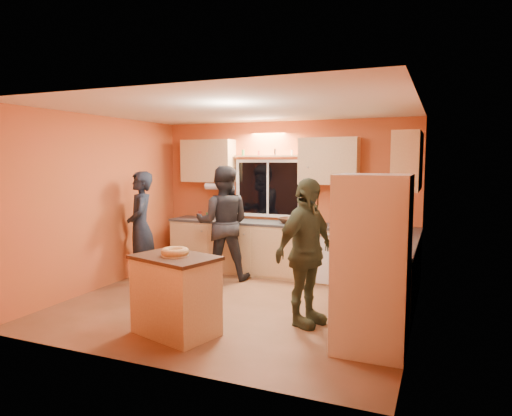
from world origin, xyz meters
The scene contains 14 objects.
ground centered at (0.00, 0.00, 0.00)m, with size 4.50×4.50×0.00m, color brown.
room_shell centered at (0.12, 0.41, 1.62)m, with size 4.54×4.04×2.61m.
back_counter centered at (0.01, 1.70, 0.45)m, with size 4.23×0.62×0.90m.
right_counter centered at (1.95, 0.50, 0.45)m, with size 0.62×1.84×0.90m.
refrigerator centered at (1.89, -0.80, 0.90)m, with size 0.72×0.70×1.80m, color silver.
island centered at (-0.18, -1.20, 0.45)m, with size 1.06×0.85×0.89m.
bundt_pastry centered at (-0.18, -1.20, 0.93)m, with size 0.31×0.31×0.09m, color tan.
person_left centered at (-1.90, 0.50, 0.88)m, with size 0.64×0.42×1.76m, color black.
person_center centered at (-0.77, 1.15, 0.92)m, with size 0.90×0.70×1.85m, color black.
person_right centered at (1.07, -0.37, 0.87)m, with size 1.02×0.42×1.74m, color #333824.
mixing_bowl centered at (0.21, 1.69, 0.95)m, with size 0.37×0.37×0.09m, color black.
utensil_crock centered at (-1.01, 1.70, 0.99)m, with size 0.14×0.14×0.17m, color beige.
potted_plant centered at (1.96, -0.30, 1.06)m, with size 0.28×0.24×0.31m, color gray.
red_box centered at (1.90, 0.94, 0.94)m, with size 0.16×0.12×0.07m, color #9E2718.
Camera 1 is at (2.53, -5.43, 1.94)m, focal length 32.00 mm.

